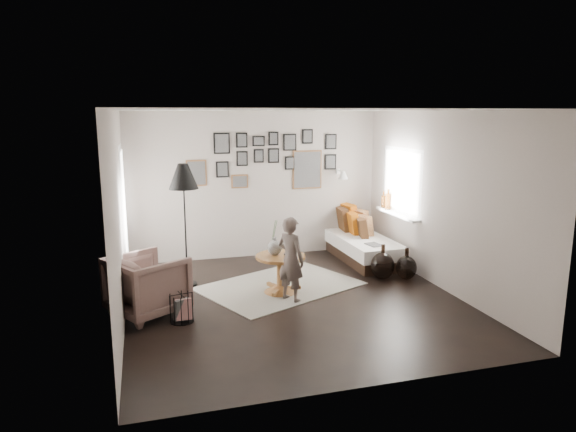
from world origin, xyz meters
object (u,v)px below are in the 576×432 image
object	(u,v)px
armchair	(148,285)
demijohn_small	(406,268)
floor_lamp	(183,181)
magazine_basket	(182,308)
child	(291,259)
pedestal_table	(281,275)
demijohn_large	(382,266)
vase	(275,245)
daybed	(361,243)

from	to	relation	value
armchair	demijohn_small	xyz separation A→B (m)	(3.90, 0.35, -0.20)
armchair	floor_lamp	xyz separation A→B (m)	(0.58, 1.01, 1.20)
armchair	magazine_basket	distance (m)	0.58
floor_lamp	demijohn_small	distance (m)	3.66
armchair	child	distance (m)	1.92
pedestal_table	floor_lamp	xyz separation A→B (m)	(-1.27, 0.70, 1.33)
pedestal_table	floor_lamp	distance (m)	1.97
floor_lamp	demijohn_large	xyz separation A→B (m)	(2.97, -0.54, -1.37)
vase	magazine_basket	world-z (taller)	vase
armchair	child	xyz separation A→B (m)	(1.91, -0.04, 0.20)
daybed	magazine_basket	xyz separation A→B (m)	(-3.30, -1.99, -0.12)
vase	magazine_basket	size ratio (longest dim) A/B	1.43
pedestal_table	vase	distance (m)	0.47
armchair	demijohn_large	size ratio (longest dim) A/B	1.54
pedestal_table	magazine_basket	world-z (taller)	pedestal_table
pedestal_table	magazine_basket	xyz separation A→B (m)	(-1.46, -0.68, -0.08)
floor_lamp	magazine_basket	distance (m)	1.98
demijohn_small	daybed	bearing A→B (deg)	99.54
pedestal_table	vase	size ratio (longest dim) A/B	1.40
floor_lamp	child	bearing A→B (deg)	-38.31
armchair	floor_lamp	size ratio (longest dim) A/B	0.47
armchair	magazine_basket	bearing A→B (deg)	-164.79
demijohn_large	vase	bearing A→B (deg)	-175.45
vase	armchair	bearing A→B (deg)	-169.56
vase	armchair	world-z (taller)	vase
vase	demijohn_large	xyz separation A→B (m)	(1.78, 0.14, -0.50)
vase	daybed	bearing A→B (deg)	33.93
daybed	demijohn_large	bearing A→B (deg)	-97.72
daybed	demijohn_large	size ratio (longest dim) A/B	3.42
armchair	floor_lamp	bearing A→B (deg)	-61.54
floor_lamp	child	world-z (taller)	floor_lamp
vase	demijohn_small	world-z (taller)	vase
vase	daybed	distance (m)	2.35
demijohn_small	child	xyz separation A→B (m)	(-1.99, -0.39, 0.40)
child	demijohn_small	bearing A→B (deg)	-112.36
daybed	magazine_basket	size ratio (longest dim) A/B	5.37
magazine_basket	demijohn_small	world-z (taller)	demijohn_small
pedestal_table	armchair	world-z (taller)	armchair
pedestal_table	armchair	distance (m)	1.89
pedestal_table	demijohn_small	xyz separation A→B (m)	(2.05, 0.04, -0.07)
demijohn_large	child	size ratio (longest dim) A/B	0.47
demijohn_large	pedestal_table	bearing A→B (deg)	-174.56
demijohn_large	magazine_basket	bearing A→B (deg)	-165.11
demijohn_small	child	bearing A→B (deg)	-168.98
demijohn_small	demijohn_large	bearing A→B (deg)	161.08
daybed	armchair	distance (m)	4.03
pedestal_table	daybed	xyz separation A→B (m)	(1.83, 1.31, 0.03)
magazine_basket	demijohn_large	distance (m)	3.27
pedestal_table	vase	bearing A→B (deg)	165.96
vase	demijohn_small	bearing A→B (deg)	0.58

